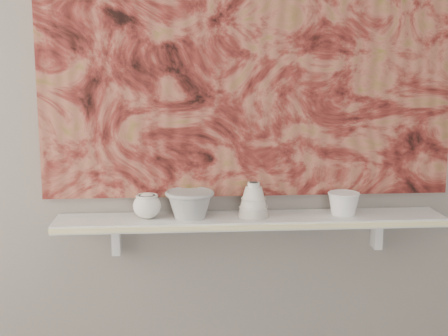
{
  "coord_description": "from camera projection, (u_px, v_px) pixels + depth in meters",
  "views": [
    {
      "loc": [
        -0.26,
        -0.66,
        1.51
      ],
      "look_at": [
        -0.1,
        1.49,
        1.11
      ],
      "focal_mm": 50.0,
      "sensor_mm": 36.0,
      "label": 1
    }
  ],
  "objects": [
    {
      "name": "wall_back",
      "position": [
        249.0,
        98.0,
        2.27
      ],
      "size": [
        3.6,
        0.0,
        3.6
      ],
      "primitive_type": "plane",
      "rotation": [
        1.57,
        0.0,
        0.0
      ],
      "color": "gray",
      "rests_on": "floor"
    },
    {
      "name": "bracket_left",
      "position": [
        116.0,
        238.0,
        2.29
      ],
      "size": [
        0.03,
        0.06,
        0.12
      ],
      "primitive_type": "cube",
      "color": "silver",
      "rests_on": "wall_back"
    },
    {
      "name": "bowl_grey",
      "position": [
        190.0,
        204.0,
        2.22
      ],
      "size": [
        0.21,
        0.21,
        0.1
      ],
      "primitive_type": null,
      "rotation": [
        0.0,
        0.0,
        0.23
      ],
      "color": "#9D9D9B",
      "rests_on": "shelf"
    },
    {
      "name": "cup_cream",
      "position": [
        147.0,
        206.0,
        2.21
      ],
      "size": [
        0.13,
        0.13,
        0.09
      ],
      "primitive_type": null,
      "rotation": [
        0.0,
        0.0,
        -0.33
      ],
      "color": "silver",
      "rests_on": "shelf"
    },
    {
      "name": "painting",
      "position": [
        249.0,
        45.0,
        2.22
      ],
      "size": [
        1.5,
        0.02,
        1.1
      ],
      "primitive_type": "cube",
      "color": "maroon",
      "rests_on": "wall_back"
    },
    {
      "name": "shelf_stripe",
      "position": [
        254.0,
        227.0,
        2.16
      ],
      "size": [
        1.4,
        0.01,
        0.02
      ],
      "primitive_type": "cube",
      "color": "beige",
      "rests_on": "shelf"
    },
    {
      "name": "house_motif",
      "position": [
        370.0,
        130.0,
        2.29
      ],
      "size": [
        0.09,
        0.0,
        0.08
      ],
      "primitive_type": "cube",
      "color": "black",
      "rests_on": "painting"
    },
    {
      "name": "bracket_right",
      "position": [
        377.0,
        232.0,
        2.36
      ],
      "size": [
        0.03,
        0.06,
        0.12
      ],
      "primitive_type": "cube",
      "color": "silver",
      "rests_on": "wall_back"
    },
    {
      "name": "shelf",
      "position": [
        251.0,
        220.0,
        2.25
      ],
      "size": [
        1.4,
        0.18,
        0.03
      ],
      "primitive_type": "cube",
      "color": "silver",
      "rests_on": "wall_back"
    },
    {
      "name": "bowl_white",
      "position": [
        344.0,
        203.0,
        2.27
      ],
      "size": [
        0.14,
        0.14,
        0.08
      ],
      "primitive_type": null,
      "rotation": [
        0.0,
        0.0,
        0.25
      ],
      "color": "white",
      "rests_on": "shelf"
    },
    {
      "name": "bell_vessel",
      "position": [
        253.0,
        199.0,
        2.24
      ],
      "size": [
        0.15,
        0.15,
        0.13
      ],
      "primitive_type": null,
      "rotation": [
        0.0,
        0.0,
        0.34
      ],
      "color": "silver",
      "rests_on": "shelf"
    }
  ]
}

